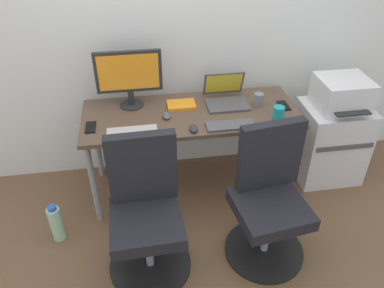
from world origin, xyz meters
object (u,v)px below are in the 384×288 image
printer (342,94)px  coffee_mug (279,113)px  desktop_monitor (129,75)px  office_chair_left (146,214)px  office_chair_right (269,201)px  water_bottle_on_floor (56,223)px  open_laptop (226,96)px  side_cabinet (330,142)px

printer → coffee_mug: (-0.56, -0.17, -0.02)m
printer → desktop_monitor: (-1.59, 0.18, 0.18)m
office_chair_left → office_chair_right: 0.79m
office_chair_right → water_bottle_on_floor: office_chair_right is taller
desktop_monitor → water_bottle_on_floor: bearing=-135.7°
printer → open_laptop: (-0.88, 0.12, -0.01)m
printer → open_laptop: open_laptop is taller
side_cabinet → water_bottle_on_floor: 2.23m
water_bottle_on_floor → coffee_mug: (1.63, 0.23, 0.62)m
office_chair_left → coffee_mug: 1.17m
office_chair_right → desktop_monitor: bearing=133.6°
printer → water_bottle_on_floor: (-2.19, -0.40, -0.64)m
office_chair_left → open_laptop: bearing=50.2°
side_cabinet → desktop_monitor: bearing=173.5°
office_chair_left → side_cabinet: (1.56, 0.69, -0.09)m
office_chair_right → coffee_mug: size_ratio=10.22×
office_chair_left → open_laptop: 1.11m
office_chair_right → water_bottle_on_floor: (-1.42, 0.29, -0.28)m
water_bottle_on_floor → open_laptop: (1.31, 0.52, 0.62)m
printer → coffee_mug: size_ratio=4.35×
office_chair_left → open_laptop: (0.68, 0.81, 0.35)m
office_chair_left → water_bottle_on_floor: (-0.63, 0.29, -0.28)m
open_laptop → coffee_mug: size_ratio=3.37×
office_chair_right → printer: 1.09m
desktop_monitor → open_laptop: (0.71, -0.06, -0.20)m
desktop_monitor → open_laptop: 0.74m
desktop_monitor → open_laptop: size_ratio=1.55×
desktop_monitor → office_chair_left: bearing=-87.6°
office_chair_right → open_laptop: (-0.12, 0.81, 0.35)m
printer → open_laptop: bearing=171.9°
desktop_monitor → coffee_mug: 1.11m
side_cabinet → office_chair_right: bearing=-138.0°
printer → open_laptop: size_ratio=1.29×
office_chair_right → desktop_monitor: (-0.83, 0.87, 0.54)m
printer → desktop_monitor: bearing=173.4°
office_chair_left → office_chair_right: size_ratio=1.00×
desktop_monitor → printer: bearing=-6.6°
office_chair_right → side_cabinet: office_chair_right is taller
office_chair_left → printer: bearing=23.8°
water_bottle_on_floor → open_laptop: bearing=21.8°
coffee_mug → desktop_monitor: bearing=161.2°
office_chair_left → desktop_monitor: 1.03m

